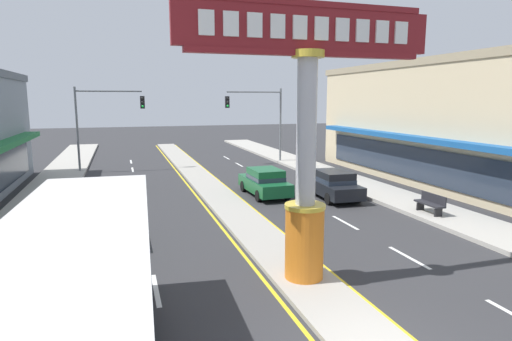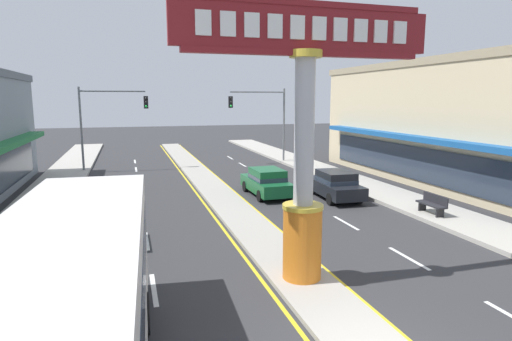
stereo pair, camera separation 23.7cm
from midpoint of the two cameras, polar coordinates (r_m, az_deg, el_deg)
The scene contains 13 objects.
median_strip at distance 26.01m, azimuth -6.39°, elevation -2.29°, with size 1.84×52.00×0.14m, color #A39E93.
sidewalk_left at distance 23.96m, azimuth -27.12°, elevation -4.25°, with size 3.00×60.00×0.18m, color #ADA89E.
sidewalk_right at distance 27.37m, azimuth 13.34°, elevation -1.86°, with size 3.00×60.00×0.18m, color #ADA89E.
lane_markings at distance 24.72m, azimuth -5.77°, elevation -3.05°, with size 8.58×52.00×0.01m.
district_sign at distance 12.14m, azimuth 6.13°, elevation 4.39°, with size 7.35×1.18×7.77m.
storefront_right at distance 29.90m, azimuth 25.42°, elevation 5.73°, with size 8.00×23.93×7.73m.
traffic_light_left_side at distance 33.48m, azimuth -19.87°, elevation 7.03°, with size 4.86×0.46×6.20m.
traffic_light_right_side at distance 35.77m, azimuth 0.44°, elevation 7.71°, with size 4.86×0.46×6.20m.
sedan_near_right_lane at distance 23.95m, azimuth 0.89°, elevation -1.50°, with size 1.92×4.34×1.53m.
sedan_far_right_lane at distance 16.59m, azimuth -20.48°, elevation -7.08°, with size 1.84×4.30×1.53m.
bus_near_left_lane at distance 7.54m, azimuth -24.56°, elevation -18.87°, with size 3.05×11.31×3.26m.
sedan_mid_left_lane at distance 23.61m, azimuth 9.87°, elevation -1.79°, with size 1.98×4.37×1.53m.
street_bench at distance 21.18m, azimuth 21.82°, elevation -4.02°, with size 0.48×1.60×0.88m.
Camera 1 is at (-4.96, -6.97, 5.34)m, focal length 30.21 mm.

